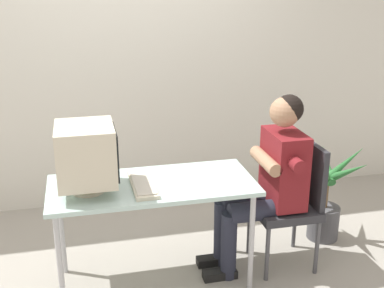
# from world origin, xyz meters

# --- Properties ---
(ground_plane) EXTENTS (12.00, 12.00, 0.00)m
(ground_plane) POSITION_xyz_m (0.00, 0.00, 0.00)
(ground_plane) COLOR #9E998E
(wall_back) EXTENTS (8.00, 0.10, 3.00)m
(wall_back) POSITION_xyz_m (0.30, 1.40, 1.50)
(wall_back) COLOR silver
(wall_back) RESTS_ON ground_plane
(desk) EXTENTS (1.34, 0.61, 0.74)m
(desk) POSITION_xyz_m (0.00, 0.00, 0.67)
(desk) COLOR #B7B7BC
(desk) RESTS_ON ground_plane
(crt_monitor) EXTENTS (0.36, 0.39, 0.43)m
(crt_monitor) POSITION_xyz_m (-0.40, -0.03, 0.98)
(crt_monitor) COLOR beige
(crt_monitor) RESTS_ON desk
(keyboard) EXTENTS (0.15, 0.47, 0.03)m
(keyboard) POSITION_xyz_m (-0.07, -0.02, 0.75)
(keyboard) COLOR beige
(keyboard) RESTS_ON desk
(office_chair) EXTENTS (0.43, 0.43, 0.92)m
(office_chair) POSITION_xyz_m (1.01, 0.01, 0.51)
(office_chair) COLOR #4C4C51
(office_chair) RESTS_ON ground_plane
(person_seated) EXTENTS (0.70, 0.58, 1.27)m
(person_seated) POSITION_xyz_m (0.82, 0.01, 0.70)
(person_seated) COLOR maroon
(person_seated) RESTS_ON ground_plane
(potted_plant) EXTENTS (0.61, 0.60, 0.80)m
(potted_plant) POSITION_xyz_m (1.41, 0.27, 0.36)
(potted_plant) COLOR #4C4C51
(potted_plant) RESTS_ON ground_plane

